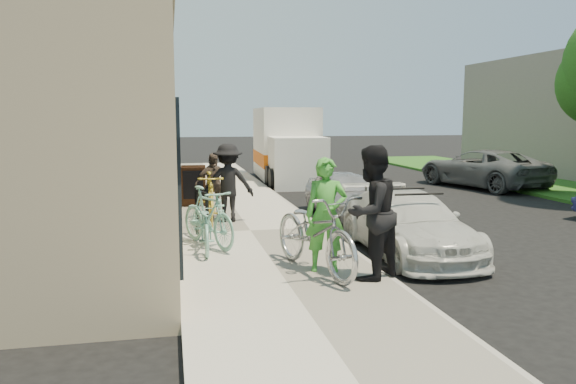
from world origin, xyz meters
TOP-DOWN VIEW (x-y plane):
  - ground at (0.00, 0.00)m, footprint 120.00×120.00m
  - sidewalk at (-2.00, 3.00)m, footprint 3.00×34.00m
  - curb at (-0.45, 3.00)m, footprint 0.12×34.00m
  - storefront at (-5.24, 7.99)m, footprint 3.60×20.00m
  - bike_rack at (-3.00, 2.54)m, footprint 0.23×0.62m
  - sandwich_board at (-3.00, 6.42)m, footprint 0.68×0.69m
  - sedan_white at (0.60, 1.05)m, footprint 1.58×3.87m
  - sedan_silver at (0.63, 4.89)m, footprint 1.46×3.42m
  - moving_truck at (0.85, 12.87)m, footprint 2.39×5.78m
  - far_car_gray at (7.10, 9.52)m, footprint 3.32×5.19m
  - tandem_bike at (-1.47, -0.26)m, footprint 1.38×2.43m
  - woman_rider at (-1.30, -0.23)m, footprint 0.71×0.55m
  - man_standing at (-0.78, -0.75)m, footprint 1.18×1.13m
  - cruiser_bike_a at (-2.94, 1.77)m, footprint 1.22×1.82m
  - cruiser_bike_b at (-2.99, 1.47)m, footprint 0.63×1.68m
  - cruiser_bike_c at (-2.75, 3.78)m, footprint 0.60×1.90m
  - bystander_a at (-2.33, 4.10)m, footprint 1.17×0.74m
  - bystander_b at (-2.62, 4.66)m, footprint 0.94×0.57m

SIDE VIEW (x-z plane):
  - ground at x=0.00m, z-range 0.00..0.00m
  - curb at x=-0.45m, z-range 0.00..0.13m
  - sidewalk at x=-2.00m, z-range 0.00..0.15m
  - sedan_white at x=0.60m, z-range -0.02..1.14m
  - sedan_silver at x=0.63m, z-range 0.00..1.15m
  - cruiser_bike_b at x=-2.99m, z-range 0.15..1.03m
  - far_car_gray at x=7.10m, z-range 0.00..1.33m
  - sandwich_board at x=-3.00m, z-range 0.16..1.20m
  - cruiser_bike_a at x=-2.94m, z-range 0.15..1.22m
  - bike_rack at x=-3.00m, z-range 0.24..1.15m
  - cruiser_bike_c at x=-2.75m, z-range 0.15..1.28m
  - tandem_bike at x=-1.47m, z-range 0.15..1.36m
  - bystander_b at x=-2.62m, z-range 0.15..1.65m
  - woman_rider at x=-1.30m, z-range 0.15..1.87m
  - bystander_a at x=-2.33m, z-range 0.15..1.88m
  - man_standing at x=-0.78m, z-range 0.15..2.07m
  - moving_truck at x=0.85m, z-range -0.16..2.64m
  - storefront at x=-5.24m, z-range 0.01..4.24m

